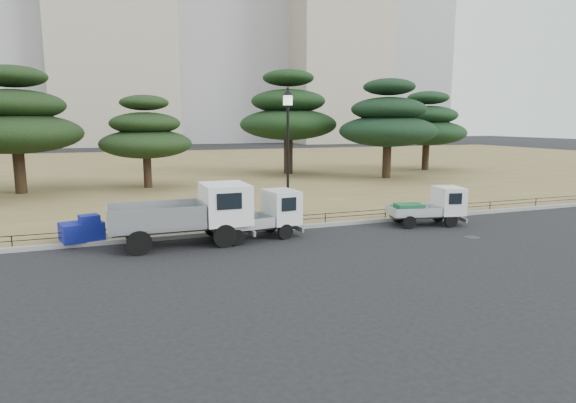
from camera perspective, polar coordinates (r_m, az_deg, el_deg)
name	(u,v)px	position (r m, az deg, el deg)	size (l,w,h in m)	color
ground	(307,245)	(17.76, 2.24, -5.13)	(220.00, 220.00, 0.00)	black
lawn	(185,168)	(47.15, -12.13, 3.87)	(120.00, 56.00, 0.15)	olive
curb	(283,228)	(20.10, -0.59, -3.17)	(120.00, 0.25, 0.16)	gray
truck_large	(189,212)	(17.94, -11.60, -1.20)	(5.02, 2.06, 2.18)	black
truck_kei_front	(262,215)	(18.64, -3.11, -1.60)	(3.59, 1.91, 1.81)	black
truck_kei_rear	(431,206)	(21.87, 16.64, -0.55)	(3.36, 1.93, 1.66)	black
street_lamp	(288,135)	(20.02, -0.02, 7.94)	(0.50, 0.50, 5.61)	black
pipe_fence	(282,219)	(20.17, -0.74, -2.09)	(38.00, 0.04, 0.40)	black
tarp_pile	(82,230)	(19.27, -23.18, -3.12)	(1.67, 1.41, 0.95)	navy
manhole	(472,237)	(20.16, 20.99, -3.99)	(0.60, 0.60, 0.01)	#2D2D30
pine_west_near	(15,121)	(33.36, -29.62, 8.34)	(7.60, 7.60, 7.60)	black
pine_center_left	(146,135)	(33.08, -16.51, 7.61)	(5.94, 5.94, 6.04)	black
pine_center_right	(288,114)	(40.49, 0.03, 10.33)	(8.05, 8.05, 8.55)	black
pine_east_near	(388,121)	(38.06, 11.77, 9.30)	(7.48, 7.48, 7.56)	black
pine_east_far	(427,125)	(45.40, 16.14, 8.72)	(6.98, 6.98, 7.01)	black
tower_east	(334,30)	(110.15, 5.47, 19.60)	(20.00, 18.00, 48.00)	#AAA08C
radio_tower	(449,15)	(130.41, 18.53, 20.27)	(1.80, 1.80, 63.00)	#D83F33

